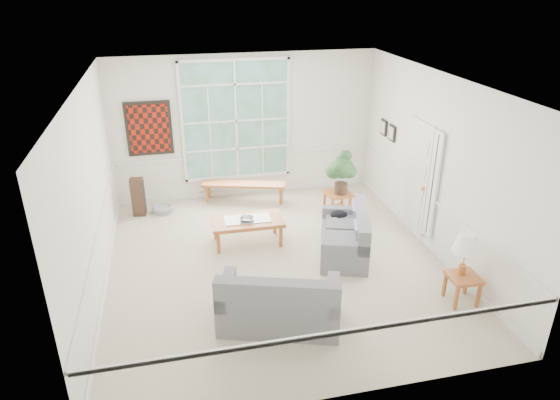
{
  "coord_description": "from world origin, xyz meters",
  "views": [
    {
      "loc": [
        -1.54,
        -7.01,
        4.42
      ],
      "look_at": [
        0.1,
        0.2,
        1.05
      ],
      "focal_mm": 32.0,
      "sensor_mm": 36.0,
      "label": 1
    }
  ],
  "objects_px": {
    "loveseat_front": "(279,296)",
    "side_table": "(462,289)",
    "loveseat_right": "(344,232)",
    "coffee_table": "(248,231)",
    "end_table": "(337,203)"
  },
  "relations": [
    {
      "from": "end_table",
      "to": "side_table",
      "type": "bearing_deg",
      "value": -75.61
    },
    {
      "from": "loveseat_right",
      "to": "loveseat_front",
      "type": "height_order",
      "value": "loveseat_front"
    },
    {
      "from": "coffee_table",
      "to": "end_table",
      "type": "height_order",
      "value": "end_table"
    },
    {
      "from": "end_table",
      "to": "side_table",
      "type": "height_order",
      "value": "end_table"
    },
    {
      "from": "end_table",
      "to": "side_table",
      "type": "distance_m",
      "value": 3.31
    },
    {
      "from": "loveseat_right",
      "to": "side_table",
      "type": "distance_m",
      "value": 2.11
    },
    {
      "from": "side_table",
      "to": "loveseat_right",
      "type": "bearing_deg",
      "value": 125.39
    },
    {
      "from": "loveseat_front",
      "to": "side_table",
      "type": "height_order",
      "value": "loveseat_front"
    },
    {
      "from": "loveseat_right",
      "to": "coffee_table",
      "type": "relative_size",
      "value": 1.18
    },
    {
      "from": "coffee_table",
      "to": "side_table",
      "type": "distance_m",
      "value": 3.68
    },
    {
      "from": "coffee_table",
      "to": "side_table",
      "type": "bearing_deg",
      "value": -40.56
    },
    {
      "from": "loveseat_front",
      "to": "end_table",
      "type": "bearing_deg",
      "value": 76.32
    },
    {
      "from": "loveseat_front",
      "to": "coffee_table",
      "type": "distance_m",
      "value": 2.33
    },
    {
      "from": "end_table",
      "to": "loveseat_right",
      "type": "bearing_deg",
      "value": -104.68
    },
    {
      "from": "loveseat_front",
      "to": "side_table",
      "type": "bearing_deg",
      "value": 15.32
    }
  ]
}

